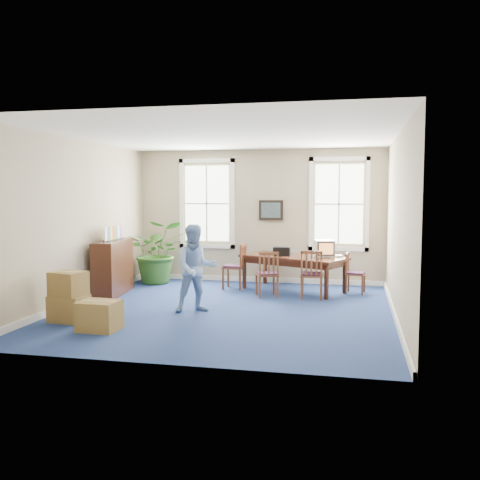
% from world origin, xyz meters
% --- Properties ---
extents(floor, '(6.50, 6.50, 0.00)m').
position_xyz_m(floor, '(0.00, 0.00, 0.00)').
color(floor, navy).
rests_on(floor, ground).
extents(ceiling, '(6.50, 6.50, 0.00)m').
position_xyz_m(ceiling, '(0.00, 0.00, 3.20)').
color(ceiling, white).
rests_on(ceiling, ground).
extents(wall_back, '(6.50, 0.00, 6.50)m').
position_xyz_m(wall_back, '(0.00, 3.25, 1.60)').
color(wall_back, tan).
rests_on(wall_back, ground).
extents(wall_front, '(6.50, 0.00, 6.50)m').
position_xyz_m(wall_front, '(0.00, -3.25, 1.60)').
color(wall_front, tan).
rests_on(wall_front, ground).
extents(wall_left, '(0.00, 6.50, 6.50)m').
position_xyz_m(wall_left, '(-3.00, 0.00, 1.60)').
color(wall_left, tan).
rests_on(wall_left, ground).
extents(wall_right, '(0.00, 6.50, 6.50)m').
position_xyz_m(wall_right, '(3.00, 0.00, 1.60)').
color(wall_right, tan).
rests_on(wall_right, ground).
extents(baseboard_back, '(6.00, 0.04, 0.12)m').
position_xyz_m(baseboard_back, '(0.00, 3.22, 0.06)').
color(baseboard_back, white).
rests_on(baseboard_back, ground).
extents(baseboard_left, '(0.04, 6.50, 0.12)m').
position_xyz_m(baseboard_left, '(-2.97, 0.00, 0.06)').
color(baseboard_left, white).
rests_on(baseboard_left, ground).
extents(baseboard_right, '(0.04, 6.50, 0.12)m').
position_xyz_m(baseboard_right, '(2.97, 0.00, 0.06)').
color(baseboard_right, white).
rests_on(baseboard_right, ground).
extents(window_left, '(1.40, 0.12, 2.20)m').
position_xyz_m(window_left, '(-1.30, 3.23, 1.90)').
color(window_left, white).
rests_on(window_left, ground).
extents(window_right, '(1.40, 0.12, 2.20)m').
position_xyz_m(window_right, '(1.90, 3.23, 1.90)').
color(window_right, white).
rests_on(window_right, ground).
extents(wall_picture, '(0.58, 0.06, 0.48)m').
position_xyz_m(wall_picture, '(0.30, 3.20, 1.75)').
color(wall_picture, black).
rests_on(wall_picture, ground).
extents(conference_table, '(2.50, 1.89, 0.78)m').
position_xyz_m(conference_table, '(0.96, 2.20, 0.39)').
color(conference_table, '#401E12').
rests_on(conference_table, ground).
extents(crt_tv, '(0.48, 0.51, 0.36)m').
position_xyz_m(crt_tv, '(1.63, 2.25, 0.95)').
color(crt_tv, '#B7B7BC').
rests_on(crt_tv, conference_table).
extents(game_console, '(0.19, 0.21, 0.05)m').
position_xyz_m(game_console, '(1.94, 2.20, 0.80)').
color(game_console, white).
rests_on(game_console, conference_table).
extents(equipment_bag, '(0.38, 0.25, 0.19)m').
position_xyz_m(equipment_bag, '(0.70, 2.25, 0.87)').
color(equipment_bag, black).
rests_on(equipment_bag, conference_table).
extents(chair_near_left, '(0.56, 0.56, 0.96)m').
position_xyz_m(chair_near_left, '(0.50, 1.42, 0.48)').
color(chair_near_left, brown).
rests_on(chair_near_left, ground).
extents(chair_near_right, '(0.47, 0.47, 1.00)m').
position_xyz_m(chair_near_right, '(1.43, 1.42, 0.50)').
color(chair_near_right, brown).
rests_on(chair_near_right, ground).
extents(chair_end_left, '(0.49, 0.49, 1.02)m').
position_xyz_m(chair_end_left, '(-0.38, 2.20, 0.51)').
color(chair_end_left, brown).
rests_on(chair_end_left, ground).
extents(chair_end_right, '(0.44, 0.44, 0.87)m').
position_xyz_m(chair_end_right, '(2.31, 2.20, 0.44)').
color(chair_end_right, brown).
rests_on(chair_end_right, ground).
extents(man, '(0.97, 0.89, 1.59)m').
position_xyz_m(man, '(-0.53, -0.26, 0.80)').
color(man, '#7DA0D6').
rests_on(man, ground).
extents(credenza, '(0.63, 1.59, 1.21)m').
position_xyz_m(credenza, '(-2.75, 0.99, 0.61)').
color(credenza, '#401E12').
rests_on(credenza, ground).
extents(brochure_rack, '(0.17, 0.73, 0.32)m').
position_xyz_m(brochure_rack, '(-2.73, 0.99, 1.38)').
color(brochure_rack, '#99999E').
rests_on(brochure_rack, credenza).
extents(potted_plant, '(1.64, 1.53, 1.51)m').
position_xyz_m(potted_plant, '(-2.33, 2.53, 0.76)').
color(potted_plant, '#2B5B1C').
rests_on(potted_plant, ground).
extents(cardboard_boxes, '(1.74, 1.74, 0.89)m').
position_xyz_m(cardboard_boxes, '(-2.19, -1.31, 0.44)').
color(cardboard_boxes, olive).
rests_on(cardboard_boxes, ground).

